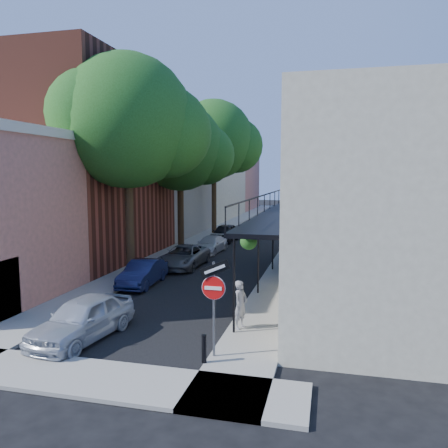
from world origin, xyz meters
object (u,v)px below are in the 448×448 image
Objects in this scene: sign_post at (214,292)px; parked_car_c at (184,257)px; parked_car_b at (143,273)px; oak_mid at (186,149)px; parked_car_a at (83,319)px; parked_car_e at (225,233)px; oak_near at (137,125)px; oak_far at (220,141)px; bollard at (204,349)px; pedestrian at (241,305)px; parked_car_d at (210,245)px.

sign_post is 0.66× the size of parked_car_c.
oak_mid is at bearing 94.15° from parked_car_b.
sign_post is 9.39m from parked_car_b.
parked_car_e reaches higher than parked_car_a.
parked_car_e reaches higher than parked_car_b.
parked_car_c is (1.53, 2.58, -7.25)m from oak_near.
parked_car_a is at bearing -83.12° from oak_mid.
parked_car_e is at bearing -70.73° from oak_far.
sign_post is 0.72× the size of parked_car_a.
bollard is 22.74m from parked_car_e.
oak_mid reaches higher than parked_car_c.
sign_post is 1.60m from bollard.
oak_far is 25.84m from pedestrian.
oak_near is 6.90× the size of pedestrian.
parked_car_e is (-4.93, 21.76, -1.33)m from sign_post.
parked_car_b is 0.97× the size of parked_car_d.
bollard is 0.07× the size of oak_far.
oak_far is 2.63× the size of parked_car_c.
sign_post is 0.80× the size of parked_car_b.
parked_car_b reaches higher than bollard.
bollard is 0.48× the size of pedestrian.
parked_car_c is 4.96m from parked_car_d.
oak_near reaches higher than oak_mid.
pedestrian reaches higher than parked_car_b.
pedestrian is at bearing -42.32° from parked_car_b.
oak_far is 12.34m from parked_car_d.
parked_car_b is 7.67m from pedestrian.
parked_car_c is at bearing -83.99° from oak_far.
oak_near is at bearing 109.71° from parked_car_a.
oak_mid is 2.65× the size of parked_car_d.
parked_car_c is 10.79m from pedestrian.
oak_near reaches higher than parked_car_d.
parked_car_c is at bearing 81.02° from parked_car_b.
bollard is 4.52m from parked_car_a.
oak_far is at bearing 89.96° from oak_near.
oak_near reaches higher than parked_car_e.
pedestrian is (5.21, -19.30, 0.24)m from parked_car_e.
oak_near is at bearing 125.09° from sign_post.
parked_car_b is at bearing 105.21° from parked_car_a.
parked_car_a is 2.49× the size of pedestrian.
pedestrian is (6.86, -14.79, -6.11)m from oak_mid.
parked_car_e is (-4.77, 22.23, 0.18)m from bollard.
pedestrian is at bearing -65.41° from parked_car_d.
oak_mid is 17.41m from pedestrian.
oak_mid is at bearing 107.20° from parked_car_c.
parked_car_a is 6.97m from parked_car_b.
sign_post is 27.80m from oak_far.
oak_far is at bearing 37.70° from pedestrian.
bollard is (-0.16, -0.47, -1.52)m from sign_post.
oak_near is at bearing -119.87° from parked_car_c.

